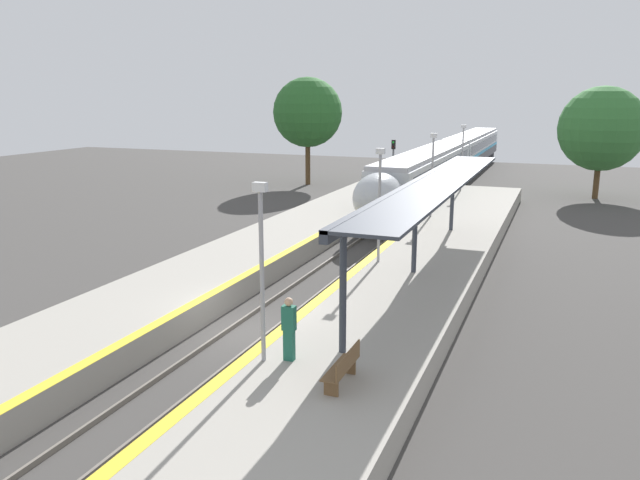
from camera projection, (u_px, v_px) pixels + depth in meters
name	position (u px, v px, depth m)	size (l,w,h in m)	color
ground_plane	(250.00, 332.00, 21.38)	(120.00, 120.00, 0.00)	#423F3D
rail_left	(232.00, 327.00, 21.62)	(0.08, 90.00, 0.15)	slate
rail_right	(269.00, 333.00, 21.11)	(0.08, 90.00, 0.15)	slate
train	(450.00, 160.00, 55.69)	(2.89, 49.71, 3.90)	black
platform_right	(367.00, 336.00, 19.79)	(4.89, 64.00, 0.95)	#9E998E
platform_left	(153.00, 305.00, 22.70)	(4.49, 64.00, 0.95)	#9E998E
platform_bench	(344.00, 367.00, 15.33)	(0.44, 1.74, 0.89)	brown
person_waiting	(289.00, 328.00, 16.67)	(0.36, 0.23, 1.77)	#1E604C
railway_signal	(393.00, 164.00, 47.06)	(0.28, 0.28, 4.65)	#59595E
lamppost_near	(262.00, 260.00, 16.22)	(0.36, 0.20, 4.85)	#9E9EA3
lamppost_mid	(379.00, 197.00, 26.19)	(0.36, 0.20, 4.85)	#9E9EA3
lamppost_far	(432.00, 169.00, 36.16)	(0.36, 0.20, 4.85)	#9E9EA3
lamppost_farthest	(462.00, 153.00, 46.12)	(0.36, 0.20, 4.85)	#9E9EA3
station_canopy	(431.00, 186.00, 24.24)	(2.02, 20.30, 3.77)	#333842
background_tree_left	(308.00, 112.00, 55.14)	(6.13, 6.13, 9.49)	brown
background_tree_right	(602.00, 129.00, 47.68)	(6.46, 6.46, 8.63)	brown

